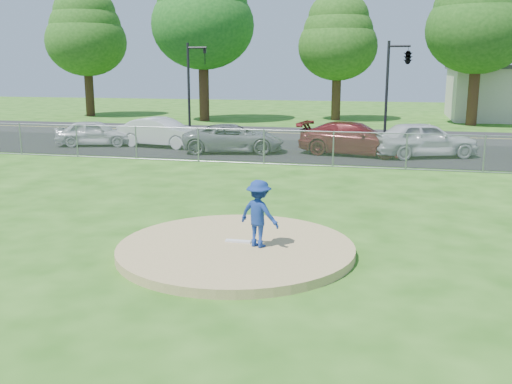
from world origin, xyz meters
The scene contains 19 objects.
ground centered at (0.00, 10.00, 0.00)m, with size 120.00×120.00×0.00m, color #235713.
pitchers_mound centered at (0.00, 0.00, 0.10)m, with size 5.40×5.40×0.20m, color tan.
pitching_rubber centered at (0.00, 0.20, 0.22)m, with size 0.60×0.15×0.04m, color white.
chain_link_fence centered at (0.00, 12.00, 0.75)m, with size 40.00×0.06×1.50m, color gray.
parking_lot centered at (0.00, 16.50, 0.01)m, with size 50.00×8.00×0.01m, color black.
street centered at (0.00, 24.00, 0.00)m, with size 60.00×7.00×0.01m, color #232325.
tree_far_left centered at (-22.00, 33.00, 7.06)m, with size 6.72×6.72×10.74m.
tree_left centered at (-11.00, 31.00, 8.24)m, with size 7.84×7.84×12.53m.
tree_center centered at (-1.00, 34.00, 6.47)m, with size 6.16×6.16×9.84m.
tree_right centered at (9.00, 32.00, 7.65)m, with size 7.28×7.28×11.63m.
traffic_signal_left centered at (-8.76, 22.00, 3.36)m, with size 1.28×0.20×5.60m.
traffic_signal_center centered at (3.97, 22.00, 4.61)m, with size 1.42×2.48×5.60m.
pitcher centered at (0.54, 0.00, 0.96)m, with size 0.98×0.57×1.52m, color navy.
traffic_cone centered at (-6.27, 15.79, 0.34)m, with size 0.34×0.34×0.65m, color #D9430B.
parked_car_silver centered at (-12.11, 15.74, 0.70)m, with size 1.63×4.06×1.38m, color silver.
parked_car_white centered at (-8.48, 16.16, 0.77)m, with size 1.61×4.63×1.52m, color silver.
parked_car_gray centered at (-4.24, 15.13, 0.70)m, with size 2.29×4.98×1.38m, color slate.
parked_car_darkred centered at (1.65, 15.63, 0.79)m, with size 2.18×5.36×1.56m, color maroon.
parked_car_pearl centered at (4.87, 15.70, 0.85)m, with size 1.97×4.90×1.67m, color silver.
Camera 1 is at (3.29, -11.99, 4.16)m, focal length 40.00 mm.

